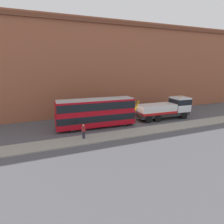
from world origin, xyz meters
TOP-DOWN VIEW (x-y plane):
  - ground_plane at (0.00, 0.00)m, footprint 120.00×120.00m
  - near_kerb at (0.00, -4.20)m, footprint 60.00×2.80m
  - building_facade at (0.00, 7.07)m, footprint 60.00×1.50m
  - recovery_tow_truck at (5.68, -0.11)m, footprint 10.18×2.94m
  - double_decker_bus at (-6.19, -0.09)m, footprint 11.11×2.92m
  - pedestrian_onlooker at (-8.93, -3.93)m, footprint 0.40×0.47m

SIDE VIEW (x-z plane):
  - ground_plane at x=0.00m, z-range 0.00..0.00m
  - near_kerb at x=0.00m, z-range 0.00..0.15m
  - pedestrian_onlooker at x=-8.93m, z-range 0.13..1.84m
  - recovery_tow_truck at x=5.68m, z-range -0.08..3.59m
  - double_decker_bus at x=-6.19m, z-range 0.20..4.26m
  - building_facade at x=0.00m, z-range 0.07..16.07m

